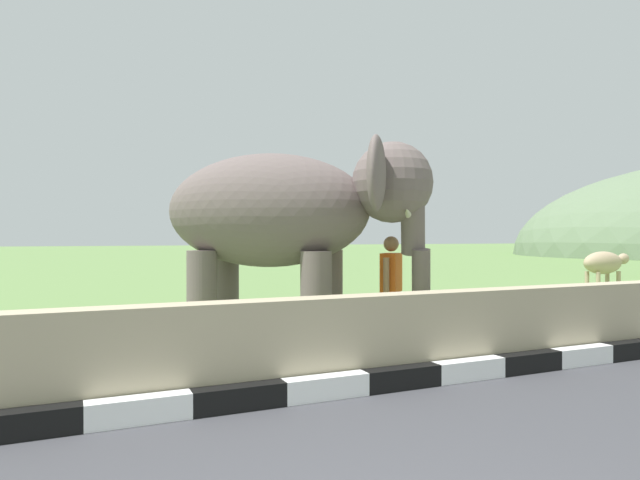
{
  "coord_description": "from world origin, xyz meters",
  "views": [
    {
      "loc": [
        -1.32,
        -1.57,
        1.64
      ],
      "look_at": [
        1.93,
        5.71,
        1.6
      ],
      "focal_mm": 30.98,
      "sensor_mm": 36.0,
      "label": 1
    }
  ],
  "objects": [
    {
      "name": "striped_curb",
      "position": [
        -0.35,
        3.49,
        0.12
      ],
      "size": [
        16.2,
        0.2,
        0.24
      ],
      "color": "white",
      "rests_on": "ground_plane"
    },
    {
      "name": "barrier_parapet",
      "position": [
        2.0,
        3.79,
        0.5
      ],
      "size": [
        28.0,
        0.36,
        1.0
      ],
      "primitive_type": "cube",
      "color": "tan",
      "rests_on": "ground_plane"
    },
    {
      "name": "elephant",
      "position": [
        1.63,
        6.1,
        1.98
      ],
      "size": [
        3.94,
        3.64,
        3.0
      ],
      "color": "#6A5C5A",
      "rests_on": "ground_plane"
    },
    {
      "name": "person_handler",
      "position": [
        3.05,
        5.57,
        0.93
      ],
      "size": [
        0.54,
        0.51,
        1.66
      ],
      "color": "navy",
      "rests_on": "ground_plane"
    },
    {
      "name": "cow_near",
      "position": [
        12.78,
        9.7,
        0.87
      ],
      "size": [
        1.9,
        0.68,
        1.23
      ],
      "color": "tan",
      "rests_on": "ground_plane"
    }
  ]
}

